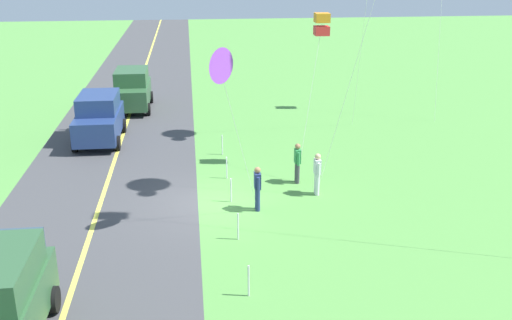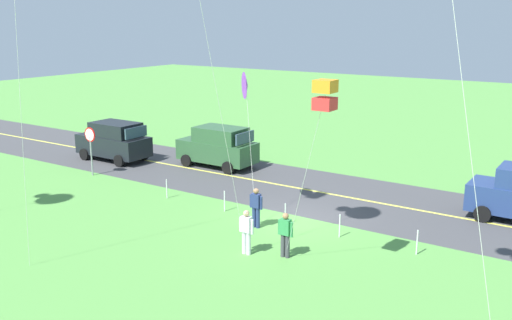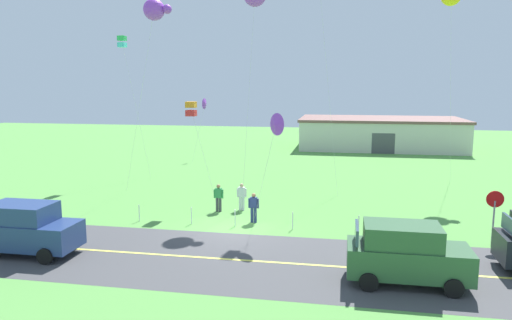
% 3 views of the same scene
% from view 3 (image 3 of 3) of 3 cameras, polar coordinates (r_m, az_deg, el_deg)
% --- Properties ---
extents(ground_plane, '(120.00, 120.00, 0.10)m').
position_cam_3_polar(ground_plane, '(24.40, -2.79, -8.50)').
color(ground_plane, '#549342').
extents(asphalt_road, '(120.00, 7.00, 0.00)m').
position_cam_3_polar(asphalt_road, '(20.72, -5.37, -11.60)').
color(asphalt_road, '#424244').
rests_on(asphalt_road, ground).
extents(road_centre_stripe, '(120.00, 0.16, 0.00)m').
position_cam_3_polar(road_centre_stripe, '(20.72, -5.37, -11.59)').
color(road_centre_stripe, '#E5E04C').
rests_on(road_centre_stripe, asphalt_road).
extents(car_suv_foreground, '(4.40, 2.12, 2.24)m').
position_cam_3_polar(car_suv_foreground, '(18.64, 17.50, -10.60)').
color(car_suv_foreground, '#2D5633').
rests_on(car_suv_foreground, ground).
extents(car_parked_west_near, '(4.40, 2.12, 2.24)m').
position_cam_3_polar(car_parked_west_near, '(23.01, -25.82, -7.36)').
color(car_parked_west_near, navy).
rests_on(car_parked_west_near, ground).
extents(stop_sign, '(0.76, 0.08, 2.56)m').
position_cam_3_polar(stop_sign, '(24.18, 26.62, -5.07)').
color(stop_sign, gray).
rests_on(stop_sign, ground).
extents(person_adult_near, '(0.58, 0.22, 1.60)m').
position_cam_3_polar(person_adult_near, '(25.46, -0.28, -5.60)').
color(person_adult_near, navy).
rests_on(person_adult_near, ground).
extents(person_adult_companion, '(0.58, 0.22, 1.60)m').
position_cam_3_polar(person_adult_companion, '(27.73, -4.50, -4.42)').
color(person_adult_companion, '#3F3F47').
rests_on(person_adult_companion, ground).
extents(person_child_watcher, '(0.58, 0.22, 1.60)m').
position_cam_3_polar(person_child_watcher, '(27.93, -1.72, -4.30)').
color(person_child_watcher, silver).
rests_on(person_child_watcher, ground).
extents(kite_red_low, '(1.81, 1.76, 5.93)m').
position_cam_3_polar(kite_red_low, '(23.22, 2.38, 4.25)').
color(kite_red_low, silver).
rests_on(kite_red_low, ground).
extents(kite_blue_mid, '(2.23, 1.49, 6.30)m').
position_cam_3_polar(kite_blue_mid, '(28.73, -7.76, 6.05)').
color(kite_blue_mid, silver).
rests_on(kite_blue_mid, ground).
extents(kite_green_far, '(3.65, 1.40, 12.82)m').
position_cam_3_polar(kite_green_far, '(33.14, -11.99, 17.18)').
color(kite_green_far, silver).
rests_on(kite_green_far, ground).
extents(kite_pink_drift, '(2.50, 0.76, 11.04)m').
position_cam_3_polar(kite_pink_drift, '(39.43, -15.72, 13.43)').
color(kite_pink_drift, silver).
rests_on(kite_pink_drift, ground).
extents(kite_orange_near, '(0.54, 3.83, 5.99)m').
position_cam_3_polar(kite_orange_near, '(47.81, -6.13, 6.68)').
color(kite_orange_near, silver).
rests_on(kite_orange_near, ground).
extents(warehouse_distant, '(18.36, 10.20, 3.50)m').
position_cam_3_polar(warehouse_distant, '(57.47, 14.62, 3.15)').
color(warehouse_distant, beige).
rests_on(warehouse_distant, ground).
extents(fence_post_0, '(0.05, 0.05, 0.90)m').
position_cam_3_polar(fence_post_0, '(26.58, -13.79, -6.17)').
color(fence_post_0, silver).
rests_on(fence_post_0, ground).
extents(fence_post_1, '(0.05, 0.05, 0.90)m').
position_cam_3_polar(fence_post_1, '(25.53, -7.73, -6.61)').
color(fence_post_1, silver).
rests_on(fence_post_1, ground).
extents(fence_post_2, '(0.05, 0.05, 0.90)m').
position_cam_3_polar(fence_post_2, '(24.92, -2.52, -6.93)').
color(fence_post_2, silver).
rests_on(fence_post_2, ground).
extents(fence_post_3, '(0.05, 0.05, 0.90)m').
position_cam_3_polar(fence_post_3, '(24.44, 4.41, -7.26)').
color(fence_post_3, silver).
rests_on(fence_post_3, ground).
extents(fence_post_4, '(0.05, 0.05, 0.90)m').
position_cam_3_polar(fence_post_4, '(24.33, 12.18, -7.52)').
color(fence_post_4, silver).
rests_on(fence_post_4, ground).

